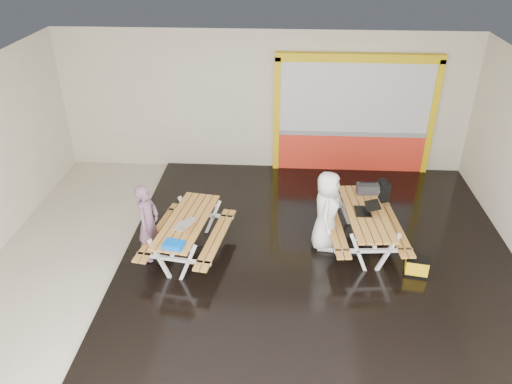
# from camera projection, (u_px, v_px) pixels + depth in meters

# --- Properties ---
(room) EXTENTS (10.02, 8.02, 3.52)m
(room) POSITION_uv_depth(u_px,v_px,m) (253.00, 180.00, 8.66)
(room) COLOR beige
(room) RESTS_ON ground
(deck) EXTENTS (7.50, 7.98, 0.05)m
(deck) POSITION_uv_depth(u_px,v_px,m) (319.00, 262.00, 9.45)
(deck) COLOR black
(deck) RESTS_ON room
(kiosk) EXTENTS (3.88, 0.16, 3.00)m
(kiosk) POSITION_uv_depth(u_px,v_px,m) (353.00, 118.00, 12.12)
(kiosk) COLOR red
(kiosk) RESTS_ON room
(picnic_table_left) EXTENTS (1.67, 2.21, 0.81)m
(picnic_table_left) POSITION_uv_depth(u_px,v_px,m) (187.00, 229.00, 9.37)
(picnic_table_left) COLOR #CD8938
(picnic_table_left) RESTS_ON deck
(picnic_table_right) EXTENTS (1.58, 2.19, 0.83)m
(picnic_table_right) POSITION_uv_depth(u_px,v_px,m) (365.00, 220.00, 9.60)
(picnic_table_right) COLOR #CD8938
(picnic_table_right) RESTS_ON deck
(person_left) EXTENTS (0.47, 0.62, 1.53)m
(person_left) POSITION_uv_depth(u_px,v_px,m) (148.00, 222.00, 9.14)
(person_left) COLOR #6F4F64
(person_left) RESTS_ON deck
(person_right) EXTENTS (0.62, 0.86, 1.61)m
(person_right) POSITION_uv_depth(u_px,v_px,m) (326.00, 211.00, 9.46)
(person_right) COLOR white
(person_right) RESTS_ON deck
(laptop_left) EXTENTS (0.45, 0.43, 0.16)m
(laptop_left) POSITION_uv_depth(u_px,v_px,m) (184.00, 224.00, 9.06)
(laptop_left) COLOR silver
(laptop_left) RESTS_ON picnic_table_left
(laptop_right) EXTENTS (0.46, 0.41, 0.19)m
(laptop_right) POSITION_uv_depth(u_px,v_px,m) (366.00, 209.00, 9.46)
(laptop_right) COLOR black
(laptop_right) RESTS_ON picnic_table_right
(blue_pouch) EXTENTS (0.38, 0.30, 0.10)m
(blue_pouch) POSITION_uv_depth(u_px,v_px,m) (174.00, 245.00, 8.51)
(blue_pouch) COLOR blue
(blue_pouch) RESTS_ON picnic_table_left
(toolbox) EXTENTS (0.45, 0.24, 0.25)m
(toolbox) POSITION_uv_depth(u_px,v_px,m) (368.00, 189.00, 10.08)
(toolbox) COLOR black
(toolbox) RESTS_ON picnic_table_right
(backpack) EXTENTS (0.36, 0.30, 0.52)m
(backpack) POSITION_uv_depth(u_px,v_px,m) (381.00, 191.00, 10.35)
(backpack) COLOR black
(backpack) RESTS_ON picnic_table_right
(dark_case) EXTENTS (0.44, 0.35, 0.15)m
(dark_case) POSITION_uv_depth(u_px,v_px,m) (348.00, 248.00, 9.67)
(dark_case) COLOR black
(dark_case) RESTS_ON deck
(fluke_bag) EXTENTS (0.45, 0.33, 0.36)m
(fluke_bag) POSITION_uv_depth(u_px,v_px,m) (417.00, 266.00, 9.02)
(fluke_bag) COLOR black
(fluke_bag) RESTS_ON deck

